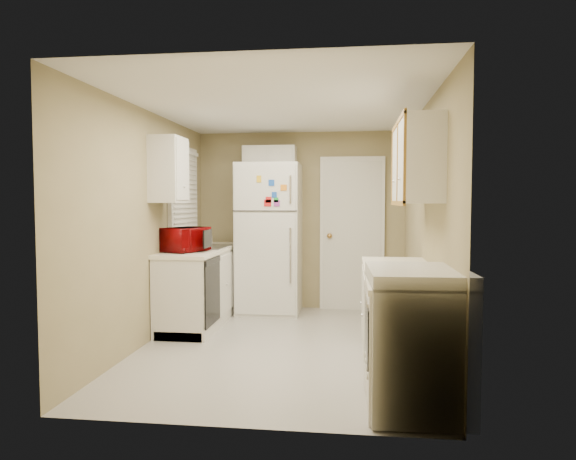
# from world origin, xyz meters

# --- Properties ---
(floor) EXTENTS (3.80, 3.80, 0.00)m
(floor) POSITION_xyz_m (0.00, 0.00, 0.00)
(floor) COLOR beige
(floor) RESTS_ON ground
(ceiling) EXTENTS (3.80, 3.80, 0.00)m
(ceiling) POSITION_xyz_m (0.00, 0.00, 2.40)
(ceiling) COLOR white
(ceiling) RESTS_ON floor
(wall_left) EXTENTS (3.80, 3.80, 0.00)m
(wall_left) POSITION_xyz_m (-1.40, 0.00, 1.20)
(wall_left) COLOR #998A62
(wall_left) RESTS_ON floor
(wall_right) EXTENTS (3.80, 3.80, 0.00)m
(wall_right) POSITION_xyz_m (1.40, 0.00, 1.20)
(wall_right) COLOR #998A62
(wall_right) RESTS_ON floor
(wall_back) EXTENTS (2.80, 2.80, 0.00)m
(wall_back) POSITION_xyz_m (0.00, 1.90, 1.20)
(wall_back) COLOR #998A62
(wall_back) RESTS_ON floor
(wall_front) EXTENTS (2.80, 2.80, 0.00)m
(wall_front) POSITION_xyz_m (0.00, -1.90, 1.20)
(wall_front) COLOR #998A62
(wall_front) RESTS_ON floor
(left_counter) EXTENTS (0.60, 1.80, 0.90)m
(left_counter) POSITION_xyz_m (-1.10, 0.90, 0.45)
(left_counter) COLOR silver
(left_counter) RESTS_ON floor
(dishwasher) EXTENTS (0.03, 0.58, 0.72)m
(dishwasher) POSITION_xyz_m (-0.81, 0.30, 0.49)
(dishwasher) COLOR black
(dishwasher) RESTS_ON floor
(sink) EXTENTS (0.54, 0.74, 0.16)m
(sink) POSITION_xyz_m (-1.10, 1.05, 0.86)
(sink) COLOR gray
(sink) RESTS_ON left_counter
(microwave) EXTENTS (0.56, 0.44, 0.33)m
(microwave) POSITION_xyz_m (-1.15, 0.47, 1.05)
(microwave) COLOR #7B0406
(microwave) RESTS_ON left_counter
(soap_bottle) EXTENTS (0.11, 0.11, 0.18)m
(soap_bottle) POSITION_xyz_m (-1.15, 1.34, 1.00)
(soap_bottle) COLOR white
(soap_bottle) RESTS_ON left_counter
(window_blinds) EXTENTS (0.10, 0.98, 1.08)m
(window_blinds) POSITION_xyz_m (-1.36, 1.05, 1.60)
(window_blinds) COLOR silver
(window_blinds) RESTS_ON wall_left
(upper_cabinet_left) EXTENTS (0.30, 0.45, 0.70)m
(upper_cabinet_left) POSITION_xyz_m (-1.25, 0.22, 1.80)
(upper_cabinet_left) COLOR silver
(upper_cabinet_left) RESTS_ON wall_left
(refrigerator) EXTENTS (0.81, 0.79, 1.95)m
(refrigerator) POSITION_xyz_m (-0.37, 1.57, 0.98)
(refrigerator) COLOR silver
(refrigerator) RESTS_ON floor
(cabinet_over_fridge) EXTENTS (0.70, 0.30, 0.40)m
(cabinet_over_fridge) POSITION_xyz_m (-0.40, 1.75, 2.00)
(cabinet_over_fridge) COLOR silver
(cabinet_over_fridge) RESTS_ON wall_back
(interior_door) EXTENTS (0.86, 0.06, 2.08)m
(interior_door) POSITION_xyz_m (0.70, 1.86, 1.02)
(interior_door) COLOR silver
(interior_door) RESTS_ON floor
(right_counter) EXTENTS (0.60, 2.00, 0.90)m
(right_counter) POSITION_xyz_m (1.10, -0.80, 0.45)
(right_counter) COLOR silver
(right_counter) RESTS_ON floor
(stove) EXTENTS (0.70, 0.85, 1.01)m
(stove) POSITION_xyz_m (1.15, -1.43, 0.50)
(stove) COLOR silver
(stove) RESTS_ON floor
(upper_cabinet_right) EXTENTS (0.30, 1.20, 0.70)m
(upper_cabinet_right) POSITION_xyz_m (1.25, -0.50, 1.80)
(upper_cabinet_right) COLOR silver
(upper_cabinet_right) RESTS_ON wall_right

